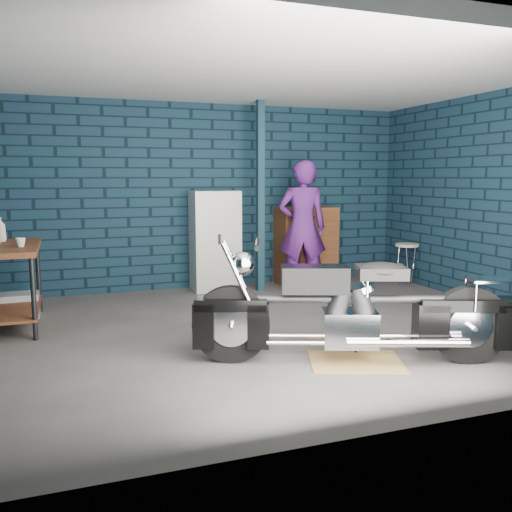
{
  "coord_description": "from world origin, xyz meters",
  "views": [
    {
      "loc": [
        -2.1,
        -5.33,
        1.64
      ],
      "look_at": [
        -0.1,
        0.3,
        0.77
      ],
      "focal_mm": 38.0,
      "sensor_mm": 36.0,
      "label": 1
    }
  ],
  "objects_px": {
    "locker": "(215,241)",
    "person": "(302,227)",
    "motorcycle": "(357,303)",
    "shop_stool": "(406,264)",
    "storage_bin": "(18,305)",
    "tool_chest": "(306,245)",
    "workbench": "(12,286)"
  },
  "relations": [
    {
      "from": "tool_chest",
      "to": "person",
      "type": "bearing_deg",
      "value": -120.32
    },
    {
      "from": "person",
      "to": "storage_bin",
      "type": "xyz_separation_m",
      "value": [
        -3.74,
        -0.2,
        -0.79
      ]
    },
    {
      "from": "motorcycle",
      "to": "locker",
      "type": "bearing_deg",
      "value": 115.86
    },
    {
      "from": "workbench",
      "to": "storage_bin",
      "type": "relative_size",
      "value": 3.04
    },
    {
      "from": "tool_chest",
      "to": "shop_stool",
      "type": "distance_m",
      "value": 1.54
    },
    {
      "from": "person",
      "to": "tool_chest",
      "type": "relative_size",
      "value": 1.58
    },
    {
      "from": "tool_chest",
      "to": "workbench",
      "type": "bearing_deg",
      "value": -163.88
    },
    {
      "from": "workbench",
      "to": "locker",
      "type": "relative_size",
      "value": 0.97
    },
    {
      "from": "workbench",
      "to": "locker",
      "type": "distance_m",
      "value": 2.9
    },
    {
      "from": "person",
      "to": "locker",
      "type": "relative_size",
      "value": 1.3
    },
    {
      "from": "shop_stool",
      "to": "motorcycle",
      "type": "bearing_deg",
      "value": -131.44
    },
    {
      "from": "workbench",
      "to": "storage_bin",
      "type": "bearing_deg",
      "value": 87.23
    },
    {
      "from": "motorcycle",
      "to": "shop_stool",
      "type": "bearing_deg",
      "value": 68.77
    },
    {
      "from": "storage_bin",
      "to": "locker",
      "type": "bearing_deg",
      "value": 16.42
    },
    {
      "from": "storage_bin",
      "to": "tool_chest",
      "type": "distance_m",
      "value": 4.17
    },
    {
      "from": "locker",
      "to": "shop_stool",
      "type": "height_order",
      "value": "locker"
    },
    {
      "from": "storage_bin",
      "to": "locker",
      "type": "xyz_separation_m",
      "value": [
        2.61,
        0.77,
        0.58
      ]
    },
    {
      "from": "workbench",
      "to": "tool_chest",
      "type": "height_order",
      "value": "tool_chest"
    },
    {
      "from": "workbench",
      "to": "shop_stool",
      "type": "xyz_separation_m",
      "value": [
        5.46,
        0.52,
        -0.14
      ]
    },
    {
      "from": "person",
      "to": "shop_stool",
      "type": "bearing_deg",
      "value": -167.37
    },
    {
      "from": "person",
      "to": "shop_stool",
      "type": "xyz_separation_m",
      "value": [
        1.7,
        -0.09,
        -0.62
      ]
    },
    {
      "from": "motorcycle",
      "to": "locker",
      "type": "xyz_separation_m",
      "value": [
        -0.34,
        3.48,
        0.18
      ]
    },
    {
      "from": "tool_chest",
      "to": "storage_bin",
      "type": "bearing_deg",
      "value": -169.3
    },
    {
      "from": "workbench",
      "to": "person",
      "type": "bearing_deg",
      "value": 9.24
    },
    {
      "from": "tool_chest",
      "to": "shop_stool",
      "type": "xyz_separation_m",
      "value": [
        1.37,
        -0.66,
        -0.27
      ]
    },
    {
      "from": "locker",
      "to": "motorcycle",
      "type": "bearing_deg",
      "value": -84.36
    },
    {
      "from": "locker",
      "to": "person",
      "type": "bearing_deg",
      "value": -26.88
    },
    {
      "from": "person",
      "to": "storage_bin",
      "type": "relative_size",
      "value": 4.07
    },
    {
      "from": "workbench",
      "to": "locker",
      "type": "bearing_deg",
      "value": 24.2
    },
    {
      "from": "storage_bin",
      "to": "tool_chest",
      "type": "height_order",
      "value": "tool_chest"
    },
    {
      "from": "workbench",
      "to": "shop_stool",
      "type": "distance_m",
      "value": 5.49
    },
    {
      "from": "motorcycle",
      "to": "storage_bin",
      "type": "xyz_separation_m",
      "value": [
        -2.96,
        2.71,
        -0.4
      ]
    }
  ]
}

